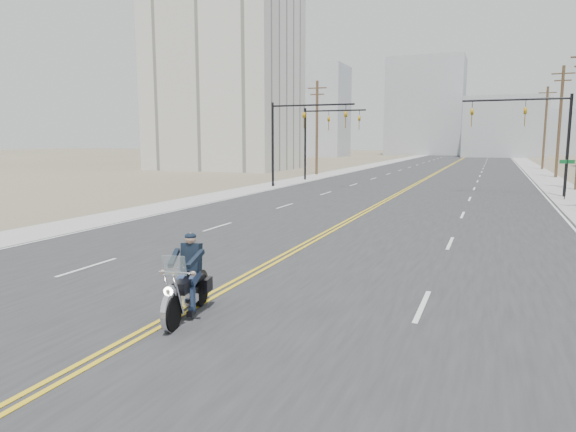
# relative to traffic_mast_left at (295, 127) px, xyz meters

# --- Properties ---
(ground_plane) EXTENTS (400.00, 400.00, 0.00)m
(ground_plane) POSITION_rel_traffic_mast_left_xyz_m (8.98, -32.00, -4.94)
(ground_plane) COLOR #776D56
(ground_plane) RESTS_ON ground
(road) EXTENTS (20.00, 200.00, 0.01)m
(road) POSITION_rel_traffic_mast_left_xyz_m (8.98, 38.00, -4.93)
(road) COLOR #303033
(road) RESTS_ON ground
(sidewalk_left) EXTENTS (3.00, 200.00, 0.01)m
(sidewalk_left) POSITION_rel_traffic_mast_left_xyz_m (-2.52, 38.00, -4.93)
(sidewalk_left) COLOR #A5A5A0
(sidewalk_left) RESTS_ON ground
(sidewalk_right) EXTENTS (3.00, 200.00, 0.01)m
(sidewalk_right) POSITION_rel_traffic_mast_left_xyz_m (20.48, 38.00, -4.93)
(sidewalk_right) COLOR #A5A5A0
(sidewalk_right) RESTS_ON ground
(traffic_mast_left) EXTENTS (7.10, 0.26, 7.00)m
(traffic_mast_left) POSITION_rel_traffic_mast_left_xyz_m (0.00, 0.00, 0.00)
(traffic_mast_left) COLOR black
(traffic_mast_left) RESTS_ON ground
(traffic_mast_right) EXTENTS (7.10, 0.26, 7.00)m
(traffic_mast_right) POSITION_rel_traffic_mast_left_xyz_m (17.95, 0.00, 0.00)
(traffic_mast_right) COLOR black
(traffic_mast_right) RESTS_ON ground
(traffic_mast_far) EXTENTS (6.10, 0.26, 7.00)m
(traffic_mast_far) POSITION_rel_traffic_mast_left_xyz_m (-0.33, 8.00, -0.06)
(traffic_mast_far) COLOR black
(traffic_mast_far) RESTS_ON ground
(street_sign) EXTENTS (0.90, 0.06, 2.62)m
(street_sign) POSITION_rel_traffic_mast_left_xyz_m (19.78, -2.00, -3.13)
(street_sign) COLOR black
(street_sign) RESTS_ON ground
(utility_pole_d) EXTENTS (2.20, 0.30, 11.50)m
(utility_pole_d) POSITION_rel_traffic_mast_left_xyz_m (21.48, 21.00, 1.05)
(utility_pole_d) COLOR brown
(utility_pole_d) RESTS_ON ground
(utility_pole_e) EXTENTS (2.20, 0.30, 11.00)m
(utility_pole_e) POSITION_rel_traffic_mast_left_xyz_m (21.48, 38.00, 0.79)
(utility_pole_e) COLOR brown
(utility_pole_e) RESTS_ON ground
(utility_pole_left) EXTENTS (2.20, 0.30, 10.50)m
(utility_pole_left) POSITION_rel_traffic_mast_left_xyz_m (-3.52, 16.00, 0.54)
(utility_pole_left) COLOR brown
(utility_pole_left) RESTS_ON ground
(apartment_block) EXTENTS (18.00, 14.00, 30.00)m
(apartment_block) POSITION_rel_traffic_mast_left_xyz_m (-19.02, 23.00, 10.06)
(apartment_block) COLOR silver
(apartment_block) RESTS_ON ground
(haze_bldg_a) EXTENTS (14.00, 12.00, 22.00)m
(haze_bldg_a) POSITION_rel_traffic_mast_left_xyz_m (-26.02, 83.00, 6.06)
(haze_bldg_a) COLOR #B7BCC6
(haze_bldg_a) RESTS_ON ground
(haze_bldg_b) EXTENTS (18.00, 14.00, 14.00)m
(haze_bldg_b) POSITION_rel_traffic_mast_left_xyz_m (16.98, 93.00, 2.06)
(haze_bldg_b) COLOR #ADB2B7
(haze_bldg_b) RESTS_ON ground
(haze_bldg_d) EXTENTS (20.00, 15.00, 26.00)m
(haze_bldg_d) POSITION_rel_traffic_mast_left_xyz_m (-3.02, 108.00, 8.06)
(haze_bldg_d) COLOR #ADB2B7
(haze_bldg_d) RESTS_ON ground
(haze_bldg_e) EXTENTS (14.00, 14.00, 12.00)m
(haze_bldg_e) POSITION_rel_traffic_mast_left_xyz_m (33.98, 118.00, 1.06)
(haze_bldg_e) COLOR #B7BCC6
(haze_bldg_e) RESTS_ON ground
(haze_bldg_f) EXTENTS (12.00, 12.00, 16.00)m
(haze_bldg_f) POSITION_rel_traffic_mast_left_xyz_m (-41.02, 98.00, 3.06)
(haze_bldg_f) COLOR #ADB2B7
(haze_bldg_f) RESTS_ON ground
(motorcyclist) EXTENTS (1.45, 2.51, 1.84)m
(motorcyclist) POSITION_rel_traffic_mast_left_xyz_m (9.25, -30.65, -4.02)
(motorcyclist) COLOR black
(motorcyclist) RESTS_ON ground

